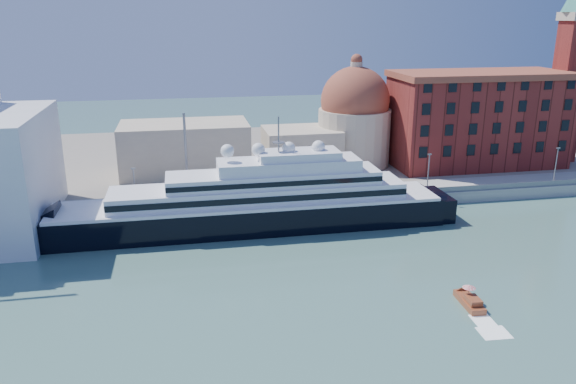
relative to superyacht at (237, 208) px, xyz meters
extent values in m
plane|color=#335852|center=(11.25, -23.00, -4.23)|extent=(400.00, 400.00, 0.00)
cube|color=gray|center=(11.25, 11.00, -2.98)|extent=(180.00, 10.00, 2.50)
cube|color=slate|center=(11.25, 52.00, -3.23)|extent=(260.00, 72.00, 2.00)
cube|color=slate|center=(11.25, 6.50, -1.13)|extent=(180.00, 0.10, 1.20)
cube|color=black|center=(2.23, 0.00, -2.18)|extent=(72.77, 11.19, 6.06)
cone|color=black|center=(-36.01, 0.00, -2.18)|extent=(9.33, 11.19, 11.19)
cube|color=black|center=(38.62, 0.00, -2.37)|extent=(5.60, 10.26, 5.60)
cube|color=white|center=(2.23, 0.00, 1.08)|extent=(70.90, 11.38, 0.56)
cube|color=white|center=(4.10, 0.00, 2.76)|extent=(54.11, 9.33, 2.80)
cube|color=black|center=(4.10, -4.66, 2.76)|extent=(54.11, 0.15, 1.12)
cube|color=white|center=(6.90, 0.00, 5.37)|extent=(39.18, 8.40, 2.43)
cube|color=white|center=(9.70, 0.00, 7.71)|extent=(26.12, 7.46, 2.24)
cube|color=white|center=(11.56, 0.00, 9.57)|extent=(14.93, 6.53, 1.49)
cylinder|color=slate|center=(7.83, 0.00, 13.49)|extent=(0.28, 0.28, 6.53)
sphere|color=white|center=(-1.50, 0.00, 10.88)|extent=(2.43, 2.43, 2.43)
sphere|color=white|center=(4.10, 0.00, 10.88)|extent=(2.43, 2.43, 2.43)
sphere|color=white|center=(9.70, 0.00, 10.88)|extent=(2.43, 2.43, 2.43)
sphere|color=white|center=(15.29, 0.00, 10.88)|extent=(2.43, 2.43, 2.43)
cube|color=white|center=(-28.27, -1.12, -3.58)|extent=(13.78, 7.11, 1.75)
cube|color=white|center=(-26.13, -0.64, -2.15)|extent=(4.87, 3.62, 1.31)
cube|color=brown|center=(28.43, -34.84, -3.87)|extent=(2.43, 6.32, 1.04)
cube|color=brown|center=(28.37, -35.87, -2.99)|extent=(1.80, 2.68, 0.83)
cylinder|color=slate|center=(28.46, -34.32, -2.58)|extent=(0.06, 0.06, 1.66)
cone|color=red|center=(28.46, -34.32, -1.65)|extent=(1.86, 1.86, 0.41)
cube|color=maroon|center=(63.25, 29.00, 8.77)|extent=(42.00, 18.00, 22.00)
cube|color=brown|center=(63.25, 29.00, 20.27)|extent=(43.00, 19.00, 1.50)
cube|color=maroon|center=(87.25, 29.00, 15.27)|extent=(6.00, 6.00, 35.00)
cylinder|color=beige|center=(33.25, 35.00, 4.77)|extent=(18.00, 18.00, 14.00)
sphere|color=brown|center=(33.25, 35.00, 13.77)|extent=(17.00, 17.00, 17.00)
cylinder|color=beige|center=(33.25, 35.00, 21.77)|extent=(3.00, 3.00, 3.00)
cube|color=beige|center=(19.25, 33.00, 2.77)|extent=(18.00, 14.00, 10.00)
cube|color=beige|center=(-8.75, 35.00, 3.77)|extent=(30.00, 16.00, 12.00)
cylinder|color=slate|center=(-18.75, 8.00, 2.27)|extent=(0.24, 0.24, 8.00)
cube|color=slate|center=(-18.75, 8.00, 6.37)|extent=(0.80, 0.30, 0.25)
cylinder|color=slate|center=(11.25, 8.00, 2.27)|extent=(0.24, 0.24, 8.00)
cube|color=slate|center=(11.25, 8.00, 6.37)|extent=(0.80, 0.30, 0.25)
cylinder|color=slate|center=(41.25, 8.00, 2.27)|extent=(0.24, 0.24, 8.00)
cube|color=slate|center=(41.25, 8.00, 6.37)|extent=(0.80, 0.30, 0.25)
cylinder|color=slate|center=(71.25, 8.00, 2.27)|extent=(0.24, 0.24, 8.00)
cube|color=slate|center=(71.25, 8.00, 6.37)|extent=(0.80, 0.30, 0.25)
cylinder|color=slate|center=(-8.75, 10.00, 7.27)|extent=(0.50, 0.50, 18.00)
camera|label=1|loc=(-9.35, -98.16, 34.16)|focal=35.00mm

